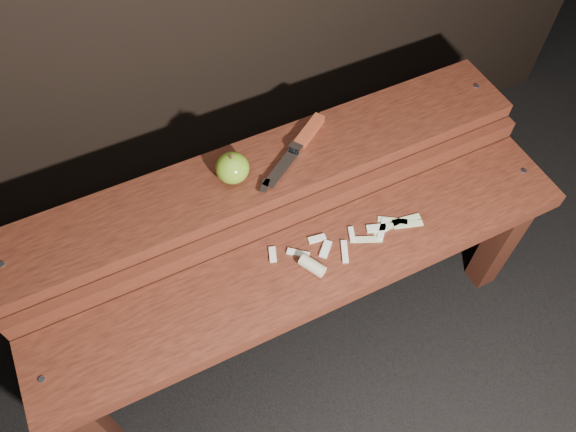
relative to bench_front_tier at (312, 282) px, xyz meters
name	(u,v)px	position (x,y,z in m)	size (l,w,h in m)	color
ground	(298,323)	(0.00, 0.06, -0.35)	(60.00, 60.00, 0.00)	black
bench_front_tier	(312,282)	(0.00, 0.00, 0.00)	(1.20, 0.20, 0.42)	#39170E
bench_rear_tier	(268,191)	(0.00, 0.23, 0.06)	(1.20, 0.21, 0.50)	#39170E
apple	(232,168)	(-0.08, 0.23, 0.18)	(0.07, 0.07, 0.08)	olive
knife	(302,141)	(0.10, 0.25, 0.16)	(0.22, 0.15, 0.02)	#973C21
apple_scraps	(339,249)	(0.07, 0.01, 0.07)	(0.35, 0.11, 0.03)	beige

